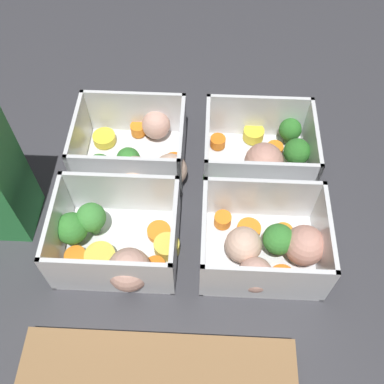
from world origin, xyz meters
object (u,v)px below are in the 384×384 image
object	(u,v)px
container_near_right	(137,154)
container_far_left	(268,246)
container_near_left	(261,155)
container_far_right	(114,243)

from	to	relation	value
container_near_right	container_far_left	bearing A→B (deg)	142.18
container_near_left	container_far_right	world-z (taller)	same
container_far_left	container_far_right	size ratio (longest dim) A/B	1.00
container_near_right	container_near_left	bearing A→B (deg)	-177.99
container_near_right	container_far_left	size ratio (longest dim) A/B	1.02
container_near_right	container_far_right	distance (m)	0.13
container_near_left	container_near_right	xyz separation A→B (m)	(0.16, 0.01, -0.00)
container_near_left	container_near_right	bearing A→B (deg)	2.01
container_far_left	container_near_left	bearing A→B (deg)	-88.75
container_far_left	container_far_right	bearing A→B (deg)	1.19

